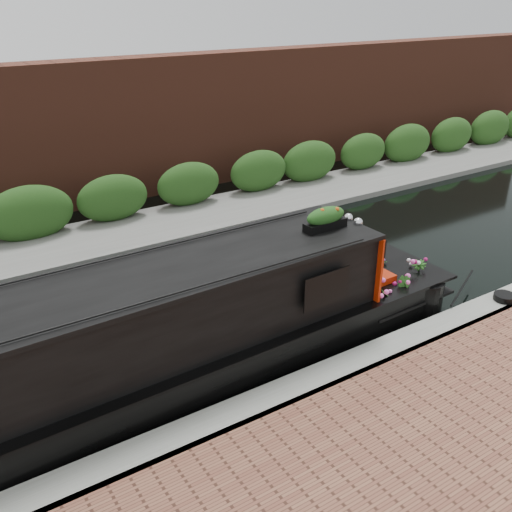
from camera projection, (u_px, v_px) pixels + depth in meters
ground at (209, 304)px, 11.38m from camera, size 80.00×80.00×0.00m
near_bank_coping at (310, 393)px, 8.87m from camera, size 40.00×0.60×0.50m
far_bank_path at (130, 235)px, 14.58m from camera, size 40.00×2.40×0.34m
far_hedge at (118, 224)px, 15.27m from camera, size 40.00×1.10×2.80m
far_brick_wall at (93, 202)px, 16.87m from camera, size 40.00×1.00×8.00m
narrowboat at (160, 345)px, 8.71m from camera, size 11.02×2.19×2.59m
rope_fender at (425, 283)px, 11.88m from camera, size 0.29×0.37×0.29m
coiled_mooring_rope at (504, 297)px, 11.01m from camera, size 0.41×0.41×0.12m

